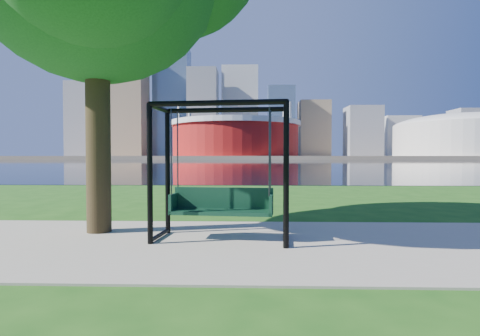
{
  "coord_description": "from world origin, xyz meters",
  "views": [
    {
      "loc": [
        0.24,
        -6.51,
        1.42
      ],
      "look_at": [
        0.04,
        0.0,
        1.23
      ],
      "focal_mm": 28.0,
      "sensor_mm": 36.0,
      "label": 1
    }
  ],
  "objects": [
    {
      "name": "ground",
      "position": [
        0.0,
        0.0,
        0.0
      ],
      "size": [
        900.0,
        900.0,
        0.0
      ],
      "primitive_type": "plane",
      "color": "#1E5114",
      "rests_on": "ground"
    },
    {
      "name": "path",
      "position": [
        0.0,
        -0.5,
        0.01
      ],
      "size": [
        120.0,
        4.0,
        0.03
      ],
      "primitive_type": "cube",
      "color": "#9E937F",
      "rests_on": "ground"
    },
    {
      "name": "river",
      "position": [
        0.0,
        102.0,
        0.01
      ],
      "size": [
        900.0,
        180.0,
        0.02
      ],
      "primitive_type": "cube",
      "color": "black",
      "rests_on": "ground"
    },
    {
      "name": "far_bank",
      "position": [
        0.0,
        306.0,
        1.0
      ],
      "size": [
        900.0,
        228.0,
        2.0
      ],
      "primitive_type": "cube",
      "color": "#937F60",
      "rests_on": "ground"
    },
    {
      "name": "stadium",
      "position": [
        -10.0,
        235.0,
        14.23
      ],
      "size": [
        83.0,
        83.0,
        32.0
      ],
      "color": "maroon",
      "rests_on": "far_bank"
    },
    {
      "name": "arena",
      "position": [
        135.0,
        235.0,
        15.87
      ],
      "size": [
        84.0,
        84.0,
        26.56
      ],
      "color": "beige",
      "rests_on": "far_bank"
    },
    {
      "name": "skyline",
      "position": [
        -4.27,
        319.39,
        35.89
      ],
      "size": [
        392.0,
        66.0,
        96.5
      ],
      "color": "gray",
      "rests_on": "far_bank"
    },
    {
      "name": "swing",
      "position": [
        -0.27,
        -0.23,
        1.12
      ],
      "size": [
        2.34,
        1.19,
        2.31
      ],
      "rotation": [
        0.0,
        0.0,
        -0.1
      ],
      "color": "black",
      "rests_on": "ground"
    }
  ]
}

